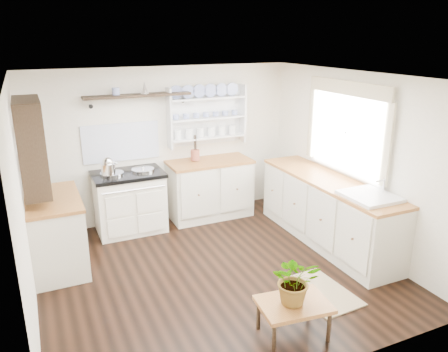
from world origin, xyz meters
The scene contains 19 objects.
floor centered at (0.00, 0.00, 0.00)m, with size 4.00×3.80×0.01m, color black.
wall_back centered at (0.00, 1.90, 1.15)m, with size 4.00×0.02×2.30m, color silver.
wall_right centered at (2.00, 0.00, 1.15)m, with size 0.02×3.80×2.30m, color silver.
wall_left centered at (-2.00, 0.00, 1.15)m, with size 0.02×3.80×2.30m, color silver.
ceiling centered at (0.00, 0.00, 2.30)m, with size 4.00×3.80×0.01m, color white.
window centered at (1.95, 0.15, 1.56)m, with size 0.08×1.55×1.22m.
aga_cooker centered at (-0.66, 1.57, 0.45)m, with size 0.98×0.69×0.91m.
back_cabinets centered at (0.60, 1.60, 0.46)m, with size 1.27×0.63×0.90m.
right_cabinets centered at (1.70, 0.10, 0.46)m, with size 0.62×2.43×0.90m.
belfast_sink centered at (1.70, -0.65, 0.80)m, with size 0.55×0.60×0.45m.
left_cabinets centered at (-1.70, 0.90, 0.46)m, with size 0.62×1.13×0.90m.
plate_rack centered at (0.65, 1.86, 1.56)m, with size 1.20×0.22×0.90m.
high_shelf centered at (-0.40, 1.78, 1.91)m, with size 1.50×0.29×0.16m.
left_shelving centered at (-1.84, 0.90, 1.55)m, with size 0.28×0.80×1.05m, color black.
kettle centered at (-0.94, 1.45, 1.05)m, with size 0.19×0.19×0.23m, color silver, non-canonical shape.
utensil_crock centered at (0.40, 1.68, 0.99)m, with size 0.14×0.14×0.16m, color brown.
center_table centered at (0.20, -1.40, 0.31)m, with size 0.70×0.54×0.35m.
potted_plant centered at (0.20, -1.40, 0.59)m, with size 0.43×0.37×0.48m, color #3F7233.
floor_rug centered at (0.88, -0.92, 0.01)m, with size 0.55×0.85×0.02m, color #85674D.
Camera 1 is at (-1.84, -4.31, 2.72)m, focal length 35.00 mm.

